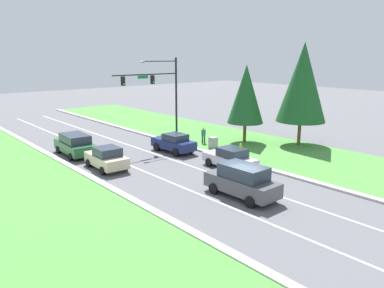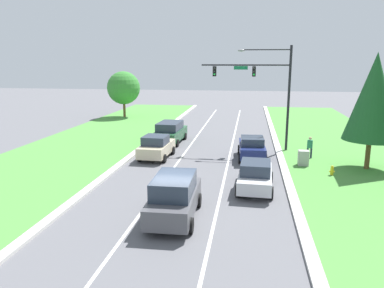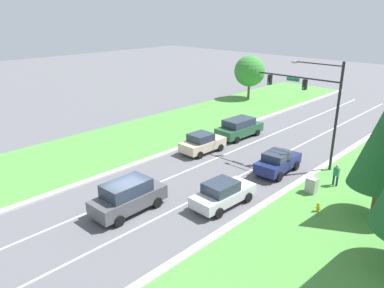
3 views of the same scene
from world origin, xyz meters
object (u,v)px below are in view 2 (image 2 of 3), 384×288
at_px(fire_hydrant, 332,171).
at_px(conifer_near_right_tree, 374,97).
at_px(utility_cabinet, 303,158).
at_px(traffic_signal_mast, 265,82).
at_px(pedestrian, 310,147).
at_px(champagne_sedan, 156,147).
at_px(silver_sedan, 255,175).
at_px(graphite_suv, 174,197).
at_px(forest_suv, 170,132).
at_px(navy_sedan, 252,148).
at_px(oak_near_left_tree, 124,88).

height_order(fire_hydrant, conifer_near_right_tree, conifer_near_right_tree).
distance_m(utility_cabinet, fire_hydrant, 2.59).
bearing_deg(traffic_signal_mast, pedestrian, -35.43).
xyz_separation_m(traffic_signal_mast, champagne_sedan, (-7.96, -3.88, -4.67)).
bearing_deg(silver_sedan, graphite_suv, -126.41).
bearing_deg(conifer_near_right_tree, forest_suv, 156.53).
relative_size(traffic_signal_mast, conifer_near_right_tree, 1.08).
xyz_separation_m(navy_sedan, conifer_near_right_tree, (7.66, -1.66, 4.01)).
distance_m(navy_sedan, conifer_near_right_tree, 8.81).
bearing_deg(graphite_suv, oak_near_left_tree, 111.59).
xyz_separation_m(navy_sedan, fire_hydrant, (5.04, -3.55, -0.54)).
bearing_deg(oak_near_left_tree, silver_sedan, -57.61).
relative_size(fire_hydrant, oak_near_left_tree, 0.12).
height_order(graphite_suv, fire_hydrant, graphite_suv).
xyz_separation_m(graphite_suv, conifer_near_right_tree, (11.21, 9.84, 3.84)).
xyz_separation_m(utility_cabinet, pedestrian, (0.72, 2.15, 0.37)).
height_order(utility_cabinet, oak_near_left_tree, oak_near_left_tree).
height_order(pedestrian, oak_near_left_tree, oak_near_left_tree).
bearing_deg(navy_sedan, champagne_sedan, -176.98).
bearing_deg(navy_sedan, forest_suv, 143.49).
distance_m(champagne_sedan, pedestrian, 11.46).
xyz_separation_m(utility_cabinet, fire_hydrant, (1.50, -2.10, -0.22)).
xyz_separation_m(forest_suv, utility_cabinet, (10.78, -6.25, -0.41)).
bearing_deg(forest_suv, utility_cabinet, -27.45).
bearing_deg(silver_sedan, pedestrian, 64.36).
bearing_deg(fire_hydrant, oak_near_left_tree, 133.19).
bearing_deg(utility_cabinet, oak_near_left_tree, 133.88).
bearing_deg(pedestrian, silver_sedan, 67.06).
bearing_deg(traffic_signal_mast, conifer_near_right_tree, -35.18).
bearing_deg(graphite_suv, traffic_signal_mast, 72.16).
height_order(silver_sedan, oak_near_left_tree, oak_near_left_tree).
height_order(navy_sedan, fire_hydrant, navy_sedan).
xyz_separation_m(navy_sedan, pedestrian, (4.26, 0.71, 0.05)).
xyz_separation_m(forest_suv, graphite_suv, (3.69, -16.32, 0.08)).
distance_m(graphite_suv, silver_sedan, 5.95).
height_order(forest_suv, silver_sedan, forest_suv).
bearing_deg(utility_cabinet, graphite_suv, -125.17).
distance_m(navy_sedan, graphite_suv, 12.04).
distance_m(forest_suv, fire_hydrant, 14.87).
xyz_separation_m(silver_sedan, conifer_near_right_tree, (7.47, 5.22, 4.05)).
height_order(silver_sedan, pedestrian, pedestrian).
distance_m(utility_cabinet, conifer_near_right_tree, 5.98).
bearing_deg(graphite_suv, silver_sedan, 49.91).
distance_m(silver_sedan, conifer_near_right_tree, 9.98).
bearing_deg(pedestrian, forest_suv, -14.35).
xyz_separation_m(graphite_suv, silver_sedan, (3.74, 4.62, -0.21)).
distance_m(navy_sedan, utility_cabinet, 3.84).
distance_m(silver_sedan, pedestrian, 8.62).
bearing_deg(champagne_sedan, utility_cabinet, -1.36).
relative_size(forest_suv, graphite_suv, 1.07).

